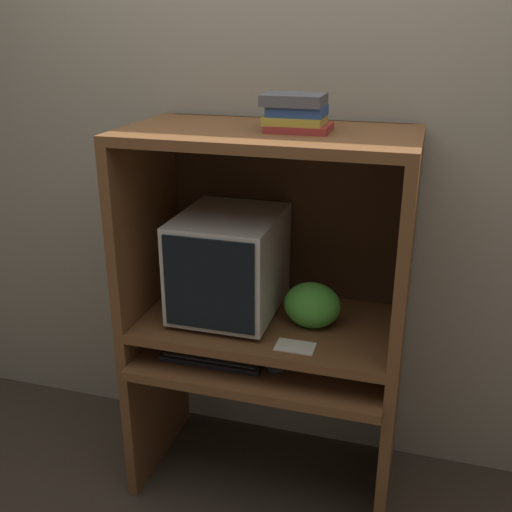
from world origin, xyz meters
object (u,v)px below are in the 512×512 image
object	(u,v)px
mouse	(276,369)
book_stack	(296,113)
crt_monitor	(229,263)
keyboard	(213,357)
snack_bag	(312,305)

from	to	relation	value
mouse	book_stack	bearing A→B (deg)	82.39
crt_monitor	book_stack	world-z (taller)	book_stack
keyboard	mouse	size ratio (longest dim) A/B	6.07
mouse	snack_bag	world-z (taller)	snack_bag
keyboard	snack_bag	size ratio (longest dim) A/B	1.87
crt_monitor	book_stack	bearing A→B (deg)	-5.04
mouse	snack_bag	bearing A→B (deg)	55.67
mouse	snack_bag	distance (m)	0.27
mouse	snack_bag	size ratio (longest dim) A/B	0.31
keyboard	snack_bag	bearing A→B (deg)	20.25
crt_monitor	keyboard	distance (m)	0.36
crt_monitor	keyboard	size ratio (longest dim) A/B	1.15
book_stack	mouse	bearing A→B (deg)	-97.61
crt_monitor	book_stack	size ratio (longest dim) A/B	2.03
snack_bag	crt_monitor	bearing A→B (deg)	175.18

